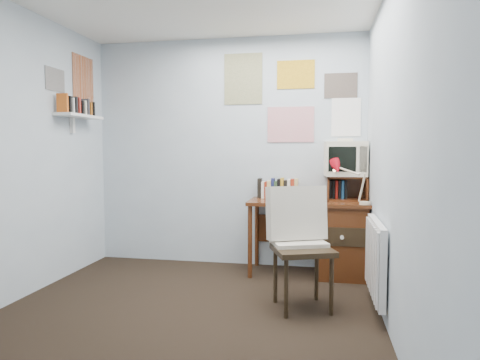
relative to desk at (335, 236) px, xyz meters
The scene contains 13 objects.
ground 1.93m from the desk, 128.37° to the right, with size 3.50×3.50×0.00m, color black.
back_wall 1.47m from the desk, 167.00° to the left, with size 3.00×0.02×2.50m, color silver.
right_wall 1.74m from the desk, 77.48° to the right, with size 0.02×3.50×2.50m, color silver.
desk is the anchor object (origin of this frame).
desk_chair 1.03m from the desk, 106.08° to the right, with size 0.49×0.47×0.95m, color black.
desk_lamp 0.65m from the desk, 39.28° to the right, with size 0.27×0.23×0.38m, color red.
tv_riser 0.51m from the desk, 42.96° to the left, with size 0.40×0.30×0.25m, color #4F2712.
crt_tv 0.81m from the desk, 53.64° to the left, with size 0.41×0.37×0.38m, color beige.
book_row 0.71m from the desk, 160.58° to the left, with size 0.60×0.14×0.22m, color #4F2712.
radiator 0.97m from the desk, 72.76° to the right, with size 0.09×0.80×0.60m, color white.
wall_shelf 2.87m from the desk, behind, with size 0.20×0.62×0.24m, color white.
posters_back 1.54m from the desk, 150.72° to the left, with size 1.20×0.01×0.90m, color white.
posters_left 3.13m from the desk, behind, with size 0.01×0.70×0.60m, color white.
Camera 1 is at (1.02, -2.91, 1.27)m, focal length 32.00 mm.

